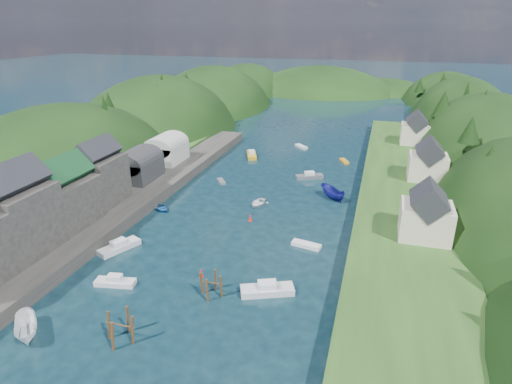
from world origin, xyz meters
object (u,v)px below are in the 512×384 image
(channel_buoy_far, at_px, (250,218))
(piling_cluster_near, at_px, (121,330))
(piling_cluster_far, at_px, (211,287))
(channel_buoy_near, at_px, (201,274))

(channel_buoy_far, bearing_deg, piling_cluster_near, -97.91)
(piling_cluster_far, distance_m, channel_buoy_far, 21.48)
(piling_cluster_far, height_order, channel_buoy_far, piling_cluster_far)
(channel_buoy_near, bearing_deg, piling_cluster_near, -103.51)
(piling_cluster_near, xyz_separation_m, piling_cluster_far, (6.06, 10.22, -0.19))
(piling_cluster_near, height_order, piling_cluster_far, piling_cluster_near)
(channel_buoy_near, relative_size, channel_buoy_far, 1.00)
(channel_buoy_far, bearing_deg, channel_buoy_near, -93.63)
(channel_buoy_near, bearing_deg, channel_buoy_far, 86.37)
(piling_cluster_far, bearing_deg, piling_cluster_near, -120.66)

